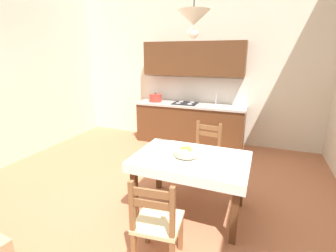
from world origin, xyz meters
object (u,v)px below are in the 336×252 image
object	(u,v)px
kitchen_cabinetry	(190,106)
dining_table	(191,167)
dining_chair_kitchen_side	(205,155)
pendant_lamp	(194,19)
fruit_bowl	(186,152)
dining_chair_camera_side	(157,224)

from	to	relation	value
kitchen_cabinetry	dining_table	size ratio (longest dim) A/B	1.72
dining_table	dining_chair_kitchen_side	xyz separation A→B (m)	(-0.01, 0.84, -0.18)
dining_chair_kitchen_side	pendant_lamp	bearing A→B (deg)	-88.38
dining_table	kitchen_cabinetry	bearing A→B (deg)	105.98
dining_table	pendant_lamp	xyz separation A→B (m)	(0.02, -0.14, 1.65)
dining_chair_kitchen_side	fruit_bowl	size ratio (longest dim) A/B	3.10
pendant_lamp	kitchen_cabinetry	bearing A→B (deg)	105.64
dining_table	dining_chair_camera_side	xyz separation A→B (m)	(-0.06, -0.89, -0.18)
dining_chair_kitchen_side	pendant_lamp	world-z (taller)	pendant_lamp
dining_chair_kitchen_side	pendant_lamp	size ratio (longest dim) A/B	1.16
dining_chair_camera_side	pendant_lamp	xyz separation A→B (m)	(0.09, 0.76, 1.83)
dining_chair_camera_side	pendant_lamp	size ratio (longest dim) A/B	1.16
pendant_lamp	dining_chair_camera_side	bearing A→B (deg)	-96.57
kitchen_cabinetry	dining_table	distance (m)	2.57
dining_table	dining_chair_camera_side	bearing A→B (deg)	-94.15
dining_chair_camera_side	fruit_bowl	size ratio (longest dim) A/B	3.10
dining_chair_kitchen_side	fruit_bowl	world-z (taller)	dining_chair_kitchen_side
pendant_lamp	fruit_bowl	bearing A→B (deg)	121.73
kitchen_cabinetry	dining_chair_kitchen_side	xyz separation A→B (m)	(0.70, -1.62, -0.41)
dining_table	pendant_lamp	distance (m)	1.66
kitchen_cabinetry	pendant_lamp	xyz separation A→B (m)	(0.73, -2.60, 1.42)
kitchen_cabinetry	pendant_lamp	size ratio (longest dim) A/B	2.96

